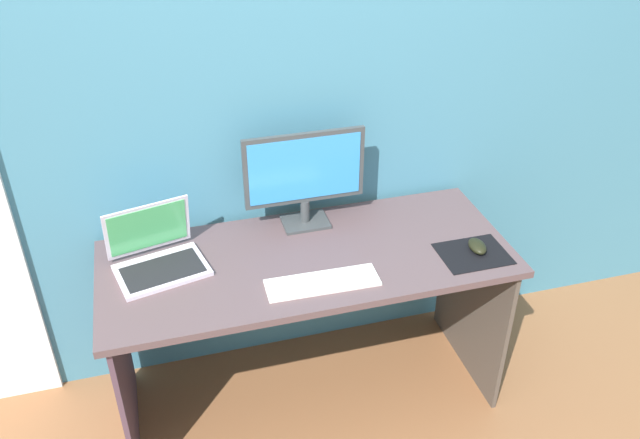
% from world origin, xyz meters
% --- Properties ---
extents(ground_plane, '(8.00, 8.00, 0.00)m').
position_xyz_m(ground_plane, '(0.00, 0.00, 0.00)').
color(ground_plane, brown).
extents(wall_back, '(6.00, 0.04, 2.50)m').
position_xyz_m(wall_back, '(0.00, 0.36, 1.25)').
color(wall_back, teal).
rests_on(wall_back, ground_plane).
extents(desk, '(1.51, 0.62, 0.71)m').
position_xyz_m(desk, '(0.00, 0.00, 0.57)').
color(desk, '#554143').
rests_on(desk, ground_plane).
extents(monitor, '(0.47, 0.14, 0.39)m').
position_xyz_m(monitor, '(0.05, 0.22, 0.93)').
color(monitor, '#3B3E40').
rests_on(monitor, desk).
extents(laptop, '(0.36, 0.31, 0.22)m').
position_xyz_m(laptop, '(-0.53, 0.08, 0.76)').
color(laptop, silver).
rests_on(laptop, desk).
extents(keyboard_external, '(0.40, 0.13, 0.01)m').
position_xyz_m(keyboard_external, '(0.01, -0.17, 0.72)').
color(keyboard_external, white).
rests_on(keyboard_external, desk).
extents(mousepad, '(0.25, 0.20, 0.00)m').
position_xyz_m(mousepad, '(0.59, -0.15, 0.72)').
color(mousepad, black).
rests_on(mousepad, desk).
extents(mouse, '(0.07, 0.11, 0.04)m').
position_xyz_m(mouse, '(0.61, -0.14, 0.73)').
color(mouse, black).
rests_on(mouse, mousepad).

